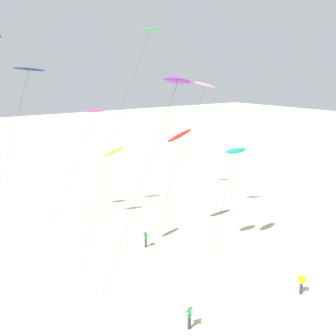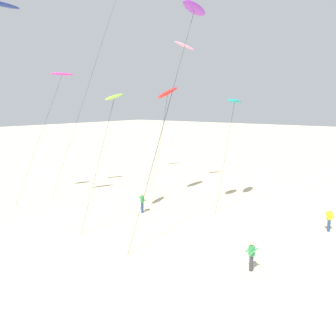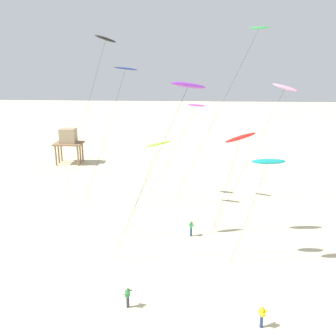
{
  "view_description": "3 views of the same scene",
  "coord_description": "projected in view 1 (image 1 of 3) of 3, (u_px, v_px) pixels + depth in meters",
  "views": [
    {
      "loc": [
        -22.07,
        -19.77,
        16.25
      ],
      "look_at": [
        -0.76,
        9.38,
        7.54
      ],
      "focal_mm": 43.75,
      "sensor_mm": 36.0,
      "label": 1
    },
    {
      "loc": [
        -25.22,
        -9.95,
        9.13
      ],
      "look_at": [
        -2.92,
        7.33,
        4.18
      ],
      "focal_mm": 39.56,
      "sensor_mm": 36.0,
      "label": 2
    },
    {
      "loc": [
        -2.87,
        -26.59,
        17.76
      ],
      "look_at": [
        -4.86,
        6.7,
        8.17
      ],
      "focal_mm": 42.36,
      "sensor_mm": 36.0,
      "label": 3
    }
  ],
  "objects": [
    {
      "name": "ground_plane",
      "position": [
        247.0,
        283.0,
        31.98
      ],
      "size": [
        260.0,
        260.0,
        0.0
      ],
      "primitive_type": "plane",
      "color": "beige"
    },
    {
      "name": "kite_purple",
      "position": [
        177.0,
        82.0,
        30.35
      ],
      "size": [
        8.16,
        1.2,
        15.93
      ],
      "color": "purple",
      "rests_on": "ground"
    },
    {
      "name": "kite_flyer_furthest",
      "position": [
        146.0,
        238.0,
        38.22
      ],
      "size": [
        0.66,
        0.68,
        1.67
      ],
      "color": "navy",
      "rests_on": "ground"
    },
    {
      "name": "kite_magenta",
      "position": [
        93.0,
        112.0,
        44.19
      ],
      "size": [
        6.8,
        1.4,
        12.08
      ],
      "color": "#D8339E",
      "rests_on": "ground"
    },
    {
      "name": "kite_navy",
      "position": [
        28.0,
        72.0,
        35.95
      ],
      "size": [
        7.0,
        1.31,
        16.57
      ],
      "color": "navy",
      "rests_on": "ground"
    },
    {
      "name": "kite_flyer_nearest",
      "position": [
        189.0,
        316.0,
        26.14
      ],
      "size": [
        0.7,
        0.71,
        1.67
      ],
      "color": "#33333D",
      "rests_on": "ground"
    },
    {
      "name": "kite_red",
      "position": [
        179.0,
        136.0,
        39.34
      ],
      "size": [
        3.88,
        1.15,
        10.86
      ],
      "color": "red",
      "rests_on": "ground"
    },
    {
      "name": "kite_green",
      "position": [
        149.0,
        34.0,
        45.1
      ],
      "size": [
        10.38,
        1.27,
        20.71
      ],
      "color": "green",
      "rests_on": "ground"
    },
    {
      "name": "kite_pink",
      "position": [
        205.0,
        86.0,
        41.43
      ],
      "size": [
        7.51,
        1.42,
        15.24
      ],
      "color": "pink",
      "rests_on": "ground"
    },
    {
      "name": "kite_lime",
      "position": [
        114.0,
        153.0,
        34.09
      ],
      "size": [
        4.79,
        1.27,
        9.94
      ],
      "color": "#8CD833",
      "rests_on": "ground"
    },
    {
      "name": "kite_teal",
      "position": [
        236.0,
        151.0,
        35.81
      ],
      "size": [
        4.22,
        1.39,
        9.58
      ],
      "color": "teal",
      "rests_on": "ground"
    },
    {
      "name": "kite_flyer_middle",
      "position": [
        301.0,
        283.0,
        30.22
      ],
      "size": [
        0.72,
        0.73,
        1.67
      ],
      "color": "navy",
      "rests_on": "ground"
    }
  ]
}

